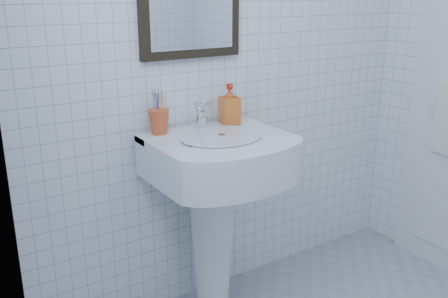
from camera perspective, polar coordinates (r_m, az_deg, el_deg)
wall_back at (r=2.47m, az=1.38°, el=11.06°), size 2.20×0.02×2.50m
wall_left at (r=0.92m, az=-12.75°, el=-0.75°), size 0.02×2.40×2.50m
washbasin at (r=2.32m, az=-1.05°, el=-5.35°), size 0.61×0.44×0.93m
faucet at (r=2.30m, az=-2.57°, el=3.67°), size 0.05×0.12×0.14m
toothbrush_cup at (r=2.23m, az=-7.44°, el=3.12°), size 0.09×0.09×0.11m
soap_dispenser at (r=2.38m, az=0.64°, el=5.16°), size 0.10×0.10×0.19m
hand_towel at (r=2.94m, az=24.27°, el=3.04°), size 0.03×0.16×0.38m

